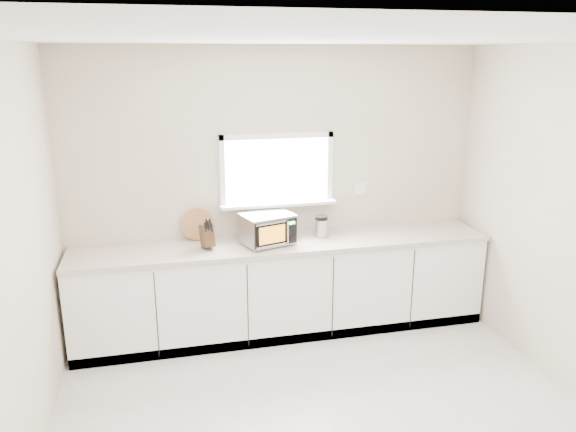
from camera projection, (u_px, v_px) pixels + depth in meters
name	position (u px, v px, depth m)	size (l,w,h in m)	color
back_wall	(277.00, 188.00, 5.42)	(4.00, 0.17, 2.70)	beige
cabinets	(284.00, 289.00, 5.40)	(3.92, 0.60, 0.88)	white
countertop	(284.00, 244.00, 5.27)	(3.92, 0.64, 0.04)	#C1B19F
microwave	(267.00, 228.00, 5.16)	(0.52, 0.46, 0.29)	black
knife_block	(207.00, 235.00, 5.05)	(0.14, 0.22, 0.29)	#422A17
cutting_board	(197.00, 224.00, 5.28)	(0.30, 0.30, 0.02)	#A97A41
coffee_grinder	(321.00, 226.00, 5.37)	(0.13, 0.13, 0.22)	#AEB1B5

